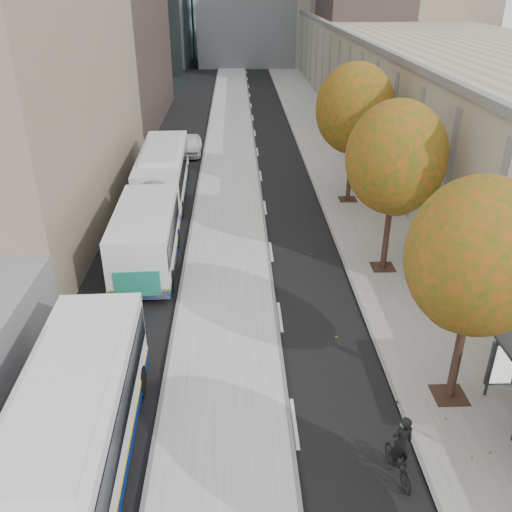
{
  "coord_description": "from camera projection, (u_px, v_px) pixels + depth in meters",
  "views": [
    {
      "loc": [
        -3.32,
        -0.65,
        12.39
      ],
      "look_at": [
        -2.61,
        18.67,
        2.5
      ],
      "focal_mm": 38.0,
      "sensor_mm": 36.0,
      "label": 1
    }
  ],
  "objects": [
    {
      "name": "distant_car",
      "position": [
        190.0,
        145.0,
        42.78
      ],
      "size": [
        1.83,
        4.37,
        1.48
      ],
      "primitive_type": "imported",
      "rotation": [
        0.0,
        0.0,
        0.02
      ],
      "color": "white",
      "rests_on": "ground"
    },
    {
      "name": "bus_far",
      "position": [
        157.0,
        195.0,
        30.21
      ],
      "size": [
        3.21,
        18.14,
        3.01
      ],
      "rotation": [
        0.0,
        0.0,
        0.03
      ],
      "color": "silver",
      "rests_on": "ground"
    },
    {
      "name": "bus_platform",
      "position": [
        229.0,
        180.0,
        37.3
      ],
      "size": [
        4.25,
        150.0,
        0.15
      ],
      "primitive_type": "cube",
      "color": "#AAAAAA",
      "rests_on": "ground"
    },
    {
      "name": "cyclist",
      "position": [
        400.0,
        455.0,
        14.78
      ],
      "size": [
        0.74,
        1.74,
        2.16
      ],
      "rotation": [
        0.0,
        0.0,
        0.16
      ],
      "color": "black",
      "rests_on": "ground"
    },
    {
      "name": "tree_c",
      "position": [
        478.0,
        257.0,
        15.62
      ],
      "size": [
        4.2,
        4.2,
        7.28
      ],
      "color": "black",
      "rests_on": "sidewalk"
    },
    {
      "name": "sidewalk",
      "position": [
        344.0,
        179.0,
        37.58
      ],
      "size": [
        4.75,
        150.0,
        0.08
      ],
      "primitive_type": "cube",
      "color": "gray",
      "rests_on": "ground"
    },
    {
      "name": "tree_d",
      "position": [
        396.0,
        158.0,
        23.53
      ],
      "size": [
        4.4,
        4.4,
        7.6
      ],
      "color": "black",
      "rests_on": "sidewalk"
    },
    {
      "name": "building_tan",
      "position": [
        399.0,
        62.0,
        61.94
      ],
      "size": [
        18.0,
        92.0,
        8.0
      ],
      "primitive_type": "cube",
      "color": "gray",
      "rests_on": "ground"
    },
    {
      "name": "tree_e",
      "position": [
        355.0,
        109.0,
        31.43
      ],
      "size": [
        4.6,
        4.6,
        7.92
      ],
      "color": "black",
      "rests_on": "sidewalk"
    }
  ]
}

